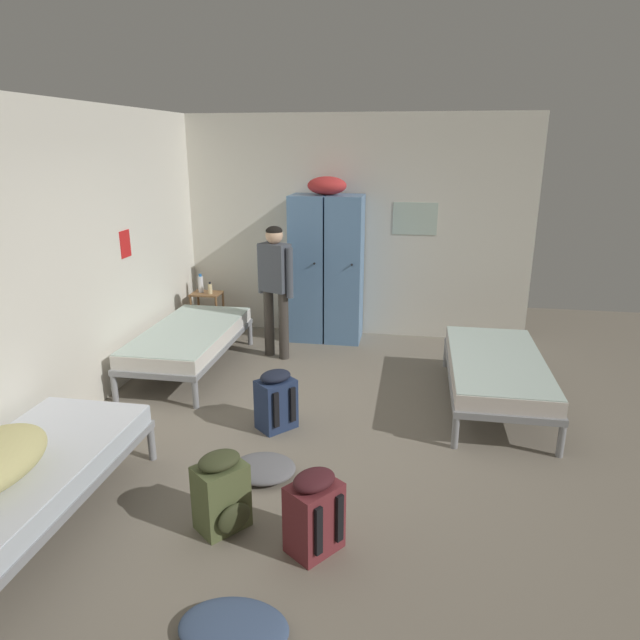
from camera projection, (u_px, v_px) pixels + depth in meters
name	position (u px, v px, depth m)	size (l,w,h in m)	color
ground_plane	(315.00, 430.00, 5.04)	(8.89, 8.89, 0.00)	gray
room_backdrop	(222.00, 246.00, 6.00)	(4.49, 5.61, 2.81)	silver
locker_bank	(327.00, 266.00, 7.15)	(0.90, 0.55, 2.07)	#5B84B2
shelf_unit	(207.00, 309.00, 7.49)	(0.38, 0.30, 0.57)	brown
bed_left_front	(25.00, 476.00, 3.68)	(0.90, 1.90, 0.49)	gray
bed_right	(496.00, 368.00, 5.44)	(0.90, 1.90, 0.49)	gray
bed_left_rear	(189.00, 338.00, 6.29)	(0.90, 1.90, 0.49)	gray
person_traveler	(275.00, 280.00, 6.51)	(0.46, 0.32, 1.56)	#3D3833
water_bottle	(201.00, 284.00, 7.42)	(0.07, 0.07, 0.25)	white
lotion_bottle	(210.00, 289.00, 7.36)	(0.05, 0.05, 0.16)	beige
backpack_olive	(222.00, 493.00, 3.70)	(0.42, 0.41, 0.55)	#566038
backpack_maroon	(313.00, 513.00, 3.50)	(0.42, 0.41, 0.55)	maroon
backpack_navy	(275.00, 401.00, 5.02)	(0.42, 0.42, 0.55)	navy
clothes_pile_denim	(234.00, 628.00, 2.93)	(0.59, 0.41, 0.09)	#42567A
clothes_pile_grey	(264.00, 468.00, 4.35)	(0.50, 0.45, 0.11)	slate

